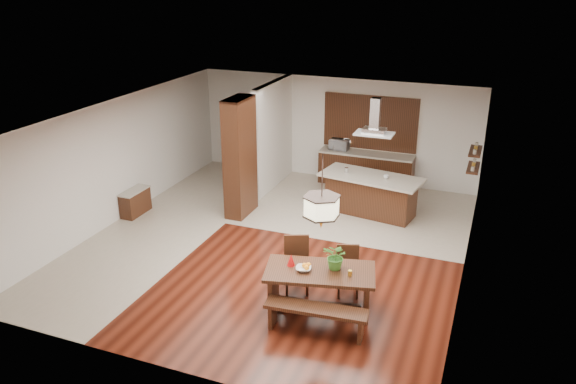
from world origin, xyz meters
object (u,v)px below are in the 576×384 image
at_px(microwave, 339,145).
at_px(fruit_bowl, 304,269).
at_px(range_hood, 375,116).
at_px(dining_table, 320,281).
at_px(foliage_plant, 336,257).
at_px(kitchen_island, 371,194).
at_px(dining_chair_right, 348,272).
at_px(dining_bench, 316,320).
at_px(dining_chair_left, 297,265).
at_px(hallway_console, 135,202).
at_px(pendant_lantern, 322,192).
at_px(island_cup, 386,177).

bearing_deg(microwave, fruit_bowl, -76.06).
bearing_deg(range_hood, dining_table, -88.11).
distance_m(range_hood, microwave, 2.72).
bearing_deg(foliage_plant, kitchen_island, 95.19).
bearing_deg(foliage_plant, dining_chair_right, 81.15).
height_order(dining_table, microwave, microwave).
xyz_separation_m(dining_bench, microwave, (-1.68, 7.05, 0.85)).
xyz_separation_m(dining_table, dining_chair_right, (0.33, 0.67, -0.11)).
height_order(dining_bench, dining_chair_left, dining_chair_left).
xyz_separation_m(hallway_console, dining_chair_left, (4.94, -1.90, 0.21)).
height_order(hallway_console, pendant_lantern, pendant_lantern).
bearing_deg(dining_chair_left, dining_bench, -78.80).
relative_size(dining_bench, foliage_plant, 3.56).
xyz_separation_m(dining_chair_right, range_hood, (-0.48, 3.80, 2.00)).
distance_m(dining_table, kitchen_island, 4.47).
xyz_separation_m(kitchen_island, range_hood, (0.00, 0.00, 1.95)).
relative_size(hallway_console, dining_table, 0.43).
height_order(dining_chair_left, dining_chair_right, dining_chair_left).
height_order(pendant_lantern, range_hood, same).
bearing_deg(fruit_bowl, dining_chair_right, 52.79).
relative_size(kitchen_island, range_hood, 2.85).
distance_m(pendant_lantern, foliage_plant, 1.25).
relative_size(fruit_bowl, island_cup, 2.27).
bearing_deg(fruit_bowl, dining_table, 22.12).
distance_m(hallway_console, dining_bench, 6.45).
height_order(kitchen_island, island_cup, island_cup).
relative_size(foliage_plant, kitchen_island, 0.19).
height_order(pendant_lantern, microwave, pendant_lantern).
bearing_deg(dining_table, range_hood, 91.89).
height_order(hallway_console, dining_chair_left, dining_chair_left).
xyz_separation_m(pendant_lantern, microwave, (-1.53, 6.38, -1.15)).
bearing_deg(dining_chair_right, hallway_console, 144.66).
relative_size(hallway_console, dining_bench, 0.51).
relative_size(fruit_bowl, range_hood, 0.29).
xyz_separation_m(hallway_console, fruit_bowl, (5.27, -2.46, 0.51)).
xyz_separation_m(dining_chair_left, dining_chair_right, (0.92, 0.22, -0.06)).
xyz_separation_m(range_hood, island_cup, (0.36, -0.09, -1.42)).
relative_size(dining_table, fruit_bowl, 7.80).
relative_size(dining_bench, range_hood, 1.91).
height_order(dining_chair_right, kitchen_island, kitchen_island).
relative_size(dining_bench, island_cup, 14.73).
xyz_separation_m(fruit_bowl, microwave, (-1.26, 6.49, 0.27)).
bearing_deg(dining_bench, hallway_console, 152.08).
bearing_deg(fruit_bowl, foliage_plant, 26.27).
height_order(dining_table, pendant_lantern, pendant_lantern).
bearing_deg(fruit_bowl, range_hood, 88.52).
distance_m(dining_table, fruit_bowl, 0.38).
bearing_deg(foliage_plant, dining_table, -149.54).
distance_m(dining_table, island_cup, 4.41).
distance_m(foliage_plant, microwave, 6.48).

